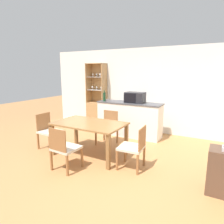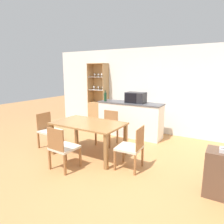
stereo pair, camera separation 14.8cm
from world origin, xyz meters
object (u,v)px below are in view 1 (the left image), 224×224
(dining_chair_head_far, at_px, (108,127))
(wine_bottle, at_px, (104,97))
(dining_table, at_px, (89,127))
(dining_chair_head_near, at_px, (65,148))
(display_cabinet, at_px, (97,108))
(microwave, at_px, (135,98))
(dining_chair_side_left_near, at_px, (49,131))
(dining_chair_side_right_near, at_px, (133,147))

(dining_chair_head_far, xyz_separation_m, wine_bottle, (-0.53, 0.73, 0.68))
(dining_table, distance_m, dining_chair_head_near, 0.84)
(dining_chair_head_near, bearing_deg, display_cabinet, 114.90)
(dining_chair_head_near, height_order, microwave, microwave)
(display_cabinet, distance_m, dining_chair_head_near, 3.25)
(dining_table, xyz_separation_m, wine_bottle, (-0.53, 1.54, 0.47))
(dining_chair_side_left_near, bearing_deg, wine_bottle, 163.82)
(dining_chair_side_right_near, bearing_deg, microwave, 19.04)
(dining_table, xyz_separation_m, dining_chair_side_left_near, (-1.11, -0.14, -0.21))
(dining_chair_side_left_near, height_order, wine_bottle, wine_bottle)
(dining_table, bearing_deg, dining_chair_side_right_near, -7.06)
(dining_chair_head_near, height_order, wine_bottle, wine_bottle)
(dining_chair_side_left_near, height_order, dining_chair_head_far, same)
(display_cabinet, xyz_separation_m, dining_table, (1.23, -2.20, 0.04))
(microwave, bearing_deg, dining_table, -102.02)
(dining_chair_head_near, distance_m, microwave, 2.64)
(dining_chair_head_far, relative_size, wine_bottle, 2.64)
(wine_bottle, bearing_deg, microwave, 11.03)
(dining_chair_head_near, xyz_separation_m, microwave, (0.37, 2.52, 0.70))
(dining_table, relative_size, microwave, 2.89)
(display_cabinet, distance_m, wine_bottle, 1.09)
(dining_table, height_order, dining_chair_head_far, dining_chair_head_far)
(display_cabinet, distance_m, dining_chair_head_far, 1.86)
(dining_chair_side_right_near, distance_m, wine_bottle, 2.45)
(wine_bottle, bearing_deg, dining_table, -70.85)
(dining_table, bearing_deg, display_cabinet, 119.24)
(microwave, bearing_deg, dining_chair_head_near, -98.28)
(dining_chair_side_left_near, xyz_separation_m, microwave, (1.48, 1.85, 0.70))
(dining_chair_head_far, bearing_deg, dining_chair_side_left_near, 39.56)
(microwave, bearing_deg, display_cabinet, 163.14)
(dining_chair_side_right_near, height_order, microwave, microwave)
(dining_chair_side_right_near, height_order, dining_chair_head_near, same)
(display_cabinet, distance_m, dining_chair_side_right_near, 3.32)
(wine_bottle, bearing_deg, dining_chair_head_near, -77.22)
(display_cabinet, height_order, dining_table, display_cabinet)
(dining_chair_head_far, distance_m, wine_bottle, 1.13)
(display_cabinet, xyz_separation_m, dining_chair_side_left_near, (0.12, -2.34, -0.17))
(display_cabinet, height_order, dining_chair_head_near, display_cabinet)
(dining_chair_side_right_near, xyz_separation_m, wine_bottle, (-1.65, 1.68, 0.68))
(display_cabinet, xyz_separation_m, dining_chair_head_far, (1.23, -1.39, -0.17))
(dining_chair_head_near, relative_size, wine_bottle, 2.64)
(dining_table, relative_size, dining_chair_side_right_near, 1.83)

